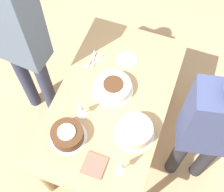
{
  "coord_description": "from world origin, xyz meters",
  "views": [
    {
      "loc": [
        1.01,
        0.37,
        2.77
      ],
      "look_at": [
        0.0,
        0.0,
        0.79
      ],
      "focal_mm": 50.0,
      "sensor_mm": 36.0,
      "label": 1
    }
  ],
  "objects_px": {
    "cake_back_decorated": "(135,131)",
    "cake_front_chocolate": "(67,135)",
    "person_watching": "(212,129)",
    "wine_glass_far": "(121,164)",
    "person_cutting": "(16,35)",
    "cake_center_white": "(113,87)",
    "wine_glass_near": "(80,107)"
  },
  "relations": [
    {
      "from": "cake_front_chocolate",
      "to": "person_watching",
      "type": "height_order",
      "value": "person_watching"
    },
    {
      "from": "wine_glass_near",
      "to": "person_watching",
      "type": "relative_size",
      "value": 0.13
    },
    {
      "from": "wine_glass_far",
      "to": "cake_back_decorated",
      "type": "bearing_deg",
      "value": 178.24
    },
    {
      "from": "cake_front_chocolate",
      "to": "cake_back_decorated",
      "type": "bearing_deg",
      "value": 112.71
    },
    {
      "from": "wine_glass_near",
      "to": "person_cutting",
      "type": "distance_m",
      "value": 0.67
    },
    {
      "from": "cake_center_white",
      "to": "cake_front_chocolate",
      "type": "height_order",
      "value": "cake_front_chocolate"
    },
    {
      "from": "person_cutting",
      "to": "cake_back_decorated",
      "type": "bearing_deg",
      "value": -11.42
    },
    {
      "from": "person_watching",
      "to": "cake_front_chocolate",
      "type": "bearing_deg",
      "value": 7.39
    },
    {
      "from": "wine_glass_near",
      "to": "wine_glass_far",
      "type": "distance_m",
      "value": 0.49
    },
    {
      "from": "wine_glass_near",
      "to": "person_watching",
      "type": "height_order",
      "value": "person_watching"
    },
    {
      "from": "cake_back_decorated",
      "to": "wine_glass_near",
      "type": "relative_size",
      "value": 1.39
    },
    {
      "from": "person_cutting",
      "to": "wine_glass_far",
      "type": "bearing_deg",
      "value": -25.13
    },
    {
      "from": "wine_glass_near",
      "to": "person_cutting",
      "type": "height_order",
      "value": "person_cutting"
    },
    {
      "from": "cake_center_white",
      "to": "person_watching",
      "type": "xyz_separation_m",
      "value": [
        0.15,
        0.73,
        0.14
      ]
    },
    {
      "from": "cake_back_decorated",
      "to": "person_watching",
      "type": "distance_m",
      "value": 0.5
    },
    {
      "from": "cake_center_white",
      "to": "wine_glass_far",
      "type": "bearing_deg",
      "value": 24.22
    },
    {
      "from": "cake_front_chocolate",
      "to": "cake_back_decorated",
      "type": "relative_size",
      "value": 0.94
    },
    {
      "from": "cake_front_chocolate",
      "to": "cake_back_decorated",
      "type": "xyz_separation_m",
      "value": [
        -0.18,
        0.42,
        0.01
      ]
    },
    {
      "from": "wine_glass_near",
      "to": "wine_glass_far",
      "type": "bearing_deg",
      "value": 53.67
    },
    {
      "from": "cake_back_decorated",
      "to": "person_watching",
      "type": "height_order",
      "value": "person_watching"
    },
    {
      "from": "cake_back_decorated",
      "to": "cake_front_chocolate",
      "type": "bearing_deg",
      "value": -67.29
    },
    {
      "from": "cake_back_decorated",
      "to": "wine_glass_far",
      "type": "distance_m",
      "value": 0.29
    },
    {
      "from": "cake_back_decorated",
      "to": "wine_glass_far",
      "type": "height_order",
      "value": "wine_glass_far"
    },
    {
      "from": "wine_glass_far",
      "to": "person_cutting",
      "type": "bearing_deg",
      "value": -119.98
    },
    {
      "from": "wine_glass_far",
      "to": "person_watching",
      "type": "xyz_separation_m",
      "value": [
        -0.4,
        0.47,
        0.03
      ]
    },
    {
      "from": "person_cutting",
      "to": "person_watching",
      "type": "bearing_deg",
      "value": -1.28
    },
    {
      "from": "cake_front_chocolate",
      "to": "person_cutting",
      "type": "bearing_deg",
      "value": -129.74
    },
    {
      "from": "wine_glass_far",
      "to": "person_watching",
      "type": "height_order",
      "value": "person_watching"
    },
    {
      "from": "wine_glass_far",
      "to": "person_watching",
      "type": "bearing_deg",
      "value": 130.48
    },
    {
      "from": "wine_glass_far",
      "to": "cake_center_white",
      "type": "bearing_deg",
      "value": -155.78
    },
    {
      "from": "person_watching",
      "to": "wine_glass_far",
      "type": "bearing_deg",
      "value": 28.79
    },
    {
      "from": "cake_center_white",
      "to": "cake_back_decorated",
      "type": "height_order",
      "value": "cake_back_decorated"
    }
  ]
}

